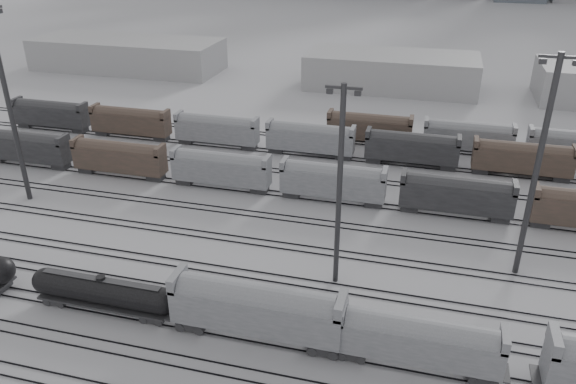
% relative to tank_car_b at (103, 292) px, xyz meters
% --- Properties ---
extents(ground, '(900.00, 900.00, 0.00)m').
position_rel_tank_car_b_xyz_m(ground, '(9.95, -1.00, -2.33)').
color(ground, '#B3B3B8').
rests_on(ground, ground).
extents(tracks, '(220.00, 71.50, 0.16)m').
position_rel_tank_car_b_xyz_m(tracks, '(9.95, 16.50, -2.25)').
color(tracks, black).
rests_on(tracks, ground).
extents(tank_car_b, '(16.29, 2.71, 4.03)m').
position_rel_tank_car_b_xyz_m(tank_car_b, '(0.00, 0.00, 0.00)').
color(tank_car_b, black).
rests_on(tank_car_b, ground).
extents(hopper_car_a, '(16.78, 3.33, 6.00)m').
position_rel_tank_car_b_xyz_m(hopper_car_a, '(16.58, 0.00, 1.38)').
color(hopper_car_a, black).
rests_on(hopper_car_a, ground).
extents(hopper_car_b, '(14.58, 2.90, 5.21)m').
position_rel_tank_car_b_xyz_m(hopper_car_b, '(31.71, 0.00, 0.89)').
color(hopper_car_b, black).
rests_on(hopper_car_b, ground).
extents(light_mast_b, '(4.40, 0.70, 27.48)m').
position_rel_tank_car_b_xyz_m(light_mast_b, '(-24.74, 20.13, 12.25)').
color(light_mast_b, '#333335').
rests_on(light_mast_b, ground).
extents(light_mast_c, '(3.63, 0.58, 22.68)m').
position_rel_tank_car_b_xyz_m(light_mast_c, '(22.11, 11.42, 9.70)').
color(light_mast_c, '#333335').
rests_on(light_mast_c, ground).
extents(light_mast_d, '(4.04, 0.65, 25.27)m').
position_rel_tank_car_b_xyz_m(light_mast_d, '(41.87, 18.53, 11.08)').
color(light_mast_d, '#333335').
rests_on(light_mast_d, ground).
extents(bg_string_near, '(151.00, 3.00, 5.60)m').
position_rel_tank_car_b_xyz_m(bg_string_near, '(17.95, 31.00, 0.47)').
color(bg_string_near, gray).
rests_on(bg_string_near, ground).
extents(bg_string_mid, '(151.00, 3.00, 5.60)m').
position_rel_tank_car_b_xyz_m(bg_string_mid, '(27.95, 47.00, 0.47)').
color(bg_string_mid, black).
rests_on(bg_string_mid, ground).
extents(bg_string_far, '(66.00, 3.00, 5.60)m').
position_rel_tank_car_b_xyz_m(bg_string_far, '(45.45, 55.00, 0.47)').
color(bg_string_far, brown).
rests_on(bg_string_far, ground).
extents(warehouse_left, '(50.00, 18.00, 8.00)m').
position_rel_tank_car_b_xyz_m(warehouse_left, '(-50.05, 94.00, 1.67)').
color(warehouse_left, '#A0A0A2').
rests_on(warehouse_left, ground).
extents(warehouse_mid, '(40.00, 18.00, 8.00)m').
position_rel_tank_car_b_xyz_m(warehouse_mid, '(19.95, 94.00, 1.67)').
color(warehouse_mid, '#A0A0A2').
rests_on(warehouse_mid, ground).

